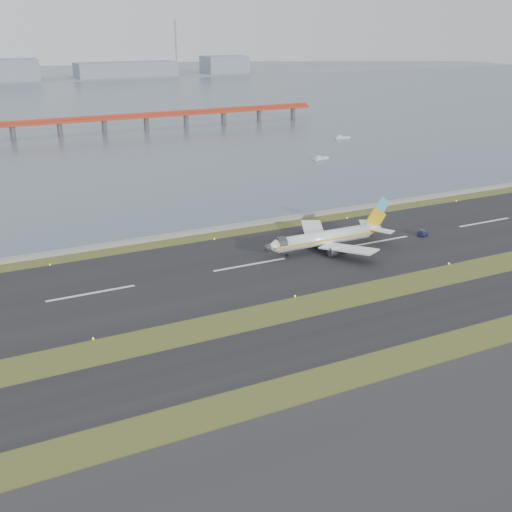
% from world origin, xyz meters
% --- Properties ---
extents(ground, '(1000.00, 1000.00, 0.00)m').
position_xyz_m(ground, '(0.00, 0.00, 0.00)').
color(ground, '#36491A').
rests_on(ground, ground).
extents(taxiway_strip, '(1000.00, 18.00, 0.10)m').
position_xyz_m(taxiway_strip, '(0.00, -12.00, 0.05)').
color(taxiway_strip, black).
rests_on(taxiway_strip, ground).
extents(runway_strip, '(1000.00, 45.00, 0.10)m').
position_xyz_m(runway_strip, '(0.00, 30.00, 0.05)').
color(runway_strip, black).
rests_on(runway_strip, ground).
extents(seawall, '(1000.00, 2.50, 1.00)m').
position_xyz_m(seawall, '(0.00, 60.00, 0.50)').
color(seawall, gray).
rests_on(seawall, ground).
extents(bay_water, '(1400.00, 800.00, 1.30)m').
position_xyz_m(bay_water, '(0.00, 460.00, 0.00)').
color(bay_water, '#435160').
rests_on(bay_water, ground).
extents(red_pier, '(260.00, 5.00, 10.20)m').
position_xyz_m(red_pier, '(20.00, 250.00, 7.28)').
color(red_pier, '#A0301B').
rests_on(red_pier, ground).
extents(far_shoreline, '(1400.00, 80.00, 60.50)m').
position_xyz_m(far_shoreline, '(13.62, 620.00, 6.07)').
color(far_shoreline, gray).
rests_on(far_shoreline, ground).
extents(airliner, '(38.52, 32.89, 12.80)m').
position_xyz_m(airliner, '(23.85, 30.93, 3.46)').
color(airliner, white).
rests_on(airliner, ground).
extents(pushback_tug, '(3.41, 2.61, 1.93)m').
position_xyz_m(pushback_tug, '(54.27, 28.33, 0.94)').
color(pushback_tug, '#141C38').
rests_on(pushback_tug, ground).
extents(workboat_near, '(7.91, 3.39, 1.86)m').
position_xyz_m(workboat_near, '(86.77, 133.92, 0.59)').
color(workboat_near, silver).
rests_on(workboat_near, ground).
extents(workboat_far, '(8.17, 3.79, 1.91)m').
position_xyz_m(workboat_far, '(126.30, 175.07, 0.60)').
color(workboat_far, silver).
rests_on(workboat_far, ground).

